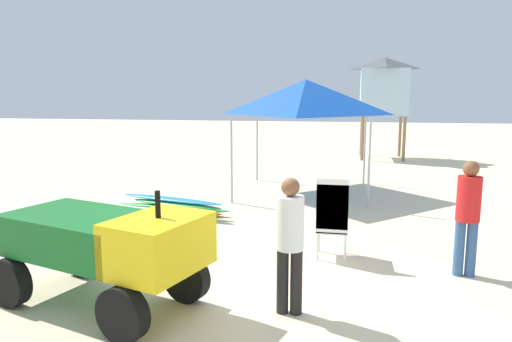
{
  "coord_description": "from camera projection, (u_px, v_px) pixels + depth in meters",
  "views": [
    {
      "loc": [
        1.32,
        -5.96,
        2.52
      ],
      "look_at": [
        -0.25,
        2.02,
        1.21
      ],
      "focal_mm": 32.98,
      "sensor_mm": 36.0,
      "label": 1
    }
  ],
  "objects": [
    {
      "name": "surfboard_pile",
      "position": [
        174.0,
        207.0,
        9.85
      ],
      "size": [
        2.56,
        0.87,
        0.4
      ],
      "color": "yellow",
      "rests_on": "ground"
    },
    {
      "name": "lifeguard_far_right",
      "position": [
        468.0,
        211.0,
        6.5
      ],
      "size": [
        0.32,
        0.32,
        1.64
      ],
      "color": "#33598C",
      "rests_on": "ground"
    },
    {
      "name": "ground",
      "position": [
        245.0,
        282.0,
        6.43
      ],
      "size": [
        80.0,
        80.0,
        0.0
      ],
      "primitive_type": "plane",
      "color": "beige"
    },
    {
      "name": "popup_canopy",
      "position": [
        306.0,
        97.0,
        11.96
      ],
      "size": [
        3.18,
        3.18,
        2.92
      ],
      "color": "#B2B2B7",
      "rests_on": "ground"
    },
    {
      "name": "stacked_plastic_chairs",
      "position": [
        332.0,
        212.0,
        7.22
      ],
      "size": [
        0.48,
        0.48,
        1.29
      ],
      "color": "silver",
      "rests_on": "ground"
    },
    {
      "name": "lifeguard_tower",
      "position": [
        384.0,
        86.0,
        18.6
      ],
      "size": [
        1.98,
        1.98,
        3.99
      ],
      "color": "olive",
      "rests_on": "ground"
    },
    {
      "name": "lifeguard_near_center",
      "position": [
        290.0,
        237.0,
        5.36
      ],
      "size": [
        0.32,
        0.32,
        1.61
      ],
      "color": "black",
      "rests_on": "ground"
    },
    {
      "name": "utility_cart",
      "position": [
        106.0,
        243.0,
        5.57
      ],
      "size": [
        2.78,
        1.92,
        1.5
      ],
      "color": "#146023",
      "rests_on": "ground"
    }
  ]
}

